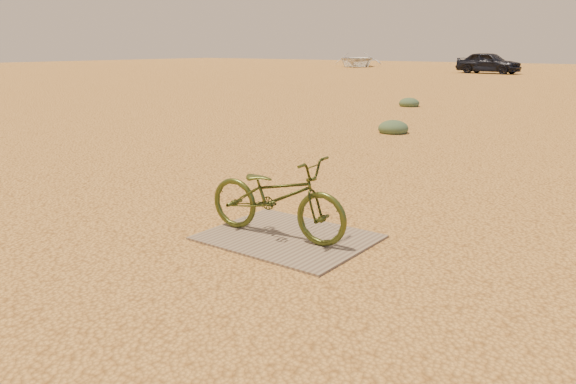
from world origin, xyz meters
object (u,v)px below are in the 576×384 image
Objects in this scene: car at (489,63)px; bicycle at (276,196)px; plywood_board at (288,237)px; boat_near_left at (356,60)px.

bicycle is at bearing -158.53° from car.
plywood_board is 0.26× the size of boat_near_left.
bicycle is (-0.10, -0.05, 0.40)m from plywood_board.
bicycle is 0.25× the size of boat_near_left.
bicycle is 35.73m from car.
boat_near_left is (-22.55, 40.28, 0.60)m from plywood_board.
bicycle is at bearing -151.59° from plywood_board.
bicycle is 46.16m from boat_near_left.
car reaches higher than plywood_board.
boat_near_left is at bearing 73.66° from car.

